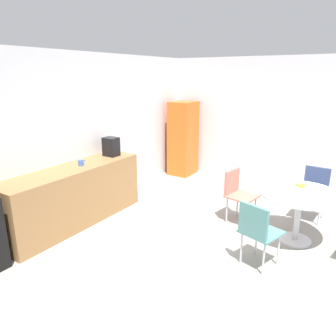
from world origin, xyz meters
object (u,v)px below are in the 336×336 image
Objects in this scene: mug_green at (105,153)px; coffee_maker at (111,147)px; locker_cabinet at (183,139)px; mug_white at (81,163)px; fruit_bowl at (300,188)px; chair_teal at (257,228)px; round_table at (299,202)px; chair_navy at (315,187)px; chair_coral at (237,190)px.

coffee_maker is (0.05, -0.10, 0.11)m from mug_green.
mug_green is at bearing 175.17° from locker_cabinet.
coffee_maker is at bearing 177.48° from locker_cabinet.
mug_white and mug_green have the same top height.
mug_green is at bearing 116.30° from coffee_maker.
chair_teal is at bearing 164.75° from fruit_bowl.
chair_teal is at bearing 163.28° from round_table.
chair_navy and chair_coral have the same top height.
fruit_bowl is (-0.12, -0.94, 0.25)m from chair_coral.
chair_teal is (-2.81, -2.65, -0.31)m from locker_cabinet.
round_table is at bearing -82.03° from mug_green.
chair_teal is at bearing 170.15° from chair_navy.
round_table is at bearing -162.30° from fruit_bowl.
fruit_bowl is at bearing -81.81° from coffee_maker.
coffee_maker is (-0.43, 3.01, 0.29)m from fruit_bowl.
locker_cabinet is 3.13m from chair_navy.
locker_cabinet reaches higher than chair_navy.
locker_cabinet is 12.90× the size of mug_white.
chair_coral and chair_teal have the same top height.
chair_navy is at bearing -51.39° from chair_coral.
mug_green reaches higher than round_table.
chair_coral is at bearing 31.73° from chair_teal.
chair_navy is 6.43× the size of mug_green.
locker_cabinet is 2.64m from chair_coral.
chair_navy is 1.28m from chair_coral.
chair_navy and chair_teal have the same top height.
chair_navy is 0.96m from fruit_bowl.
locker_cabinet reaches higher than mug_white.
chair_coral is 2.44m from mug_white.
fruit_bowl is 3.06m from coffee_maker.
fruit_bowl is 1.60× the size of mug_white.
chair_teal is 6.43× the size of mug_green.
mug_white is at bearing 110.26° from round_table.
chair_navy is 3.49m from mug_green.
locker_cabinet is 2.01× the size of chair_teal.
chair_teal is at bearing -99.72° from mug_green.
chair_coral is 1.28m from chair_teal.
chair_coral is 2.29m from mug_green.
coffee_maker is (-1.35, 3.08, 0.54)m from chair_navy.
fruit_bowl is at bearing 17.70° from round_table.
chair_coral is 2.59× the size of coffee_maker.
mug_green is at bearing 80.28° from chair_teal.
fruit_bowl is 3.20m from mug_white.
locker_cabinet is at bearing 57.67° from fruit_bowl.
chair_navy is at bearing -2.97° from round_table.
mug_white is at bearing 178.69° from locker_cabinet.
mug_white is 0.68m from mug_green.
round_table is 1.32× the size of chair_coral.
chair_navy is at bearing -107.22° from locker_cabinet.
round_table is 0.19m from fruit_bowl.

